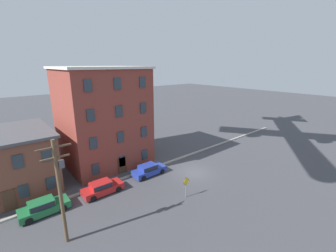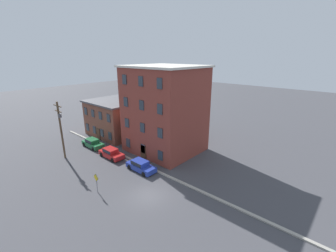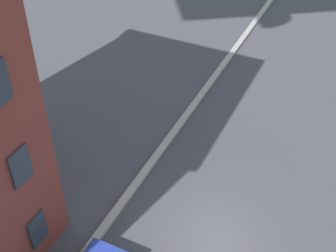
{
  "view_description": "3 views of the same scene",
  "coord_description": "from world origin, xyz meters",
  "px_view_note": "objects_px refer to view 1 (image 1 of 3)",
  "views": [
    {
      "loc": [
        -20.03,
        -18.59,
        13.91
      ],
      "look_at": [
        -0.2,
        5.12,
        5.35
      ],
      "focal_mm": 24.0,
      "sensor_mm": 36.0,
      "label": 1
    },
    {
      "loc": [
        16.01,
        -14.73,
        15.14
      ],
      "look_at": [
        -0.18,
        3.5,
        7.35
      ],
      "focal_mm": 24.0,
      "sensor_mm": 36.0,
      "label": 2
    },
    {
      "loc": [
        -11.83,
        -3.44,
        15.96
      ],
      "look_at": [
        -0.12,
        2.19,
        5.38
      ],
      "focal_mm": 50.0,
      "sensor_mm": 36.0,
      "label": 3
    }
  ],
  "objects_px": {
    "car_green": "(43,207)",
    "car_red": "(102,187)",
    "utility_pole": "(60,187)",
    "caution_sign": "(186,184)",
    "car_blue": "(149,169)"
  },
  "relations": [
    {
      "from": "car_green",
      "to": "car_red",
      "type": "relative_size",
      "value": 1.0
    },
    {
      "from": "car_red",
      "to": "utility_pole",
      "type": "height_order",
      "value": "utility_pole"
    },
    {
      "from": "car_red",
      "to": "car_green",
      "type": "bearing_deg",
      "value": 177.14
    },
    {
      "from": "car_red",
      "to": "caution_sign",
      "type": "xyz_separation_m",
      "value": [
        6.58,
        -6.49,
        0.84
      ]
    },
    {
      "from": "car_red",
      "to": "caution_sign",
      "type": "relative_size",
      "value": 1.84
    },
    {
      "from": "car_blue",
      "to": "utility_pole",
      "type": "relative_size",
      "value": 0.5
    },
    {
      "from": "car_red",
      "to": "car_blue",
      "type": "bearing_deg",
      "value": 2.32
    },
    {
      "from": "car_green",
      "to": "utility_pole",
      "type": "xyz_separation_m",
      "value": [
        0.64,
        -5.1,
        4.17
      ]
    },
    {
      "from": "car_red",
      "to": "caution_sign",
      "type": "distance_m",
      "value": 9.28
    },
    {
      "from": "caution_sign",
      "to": "utility_pole",
      "type": "height_order",
      "value": "utility_pole"
    },
    {
      "from": "utility_pole",
      "to": "car_green",
      "type": "bearing_deg",
      "value": 97.19
    },
    {
      "from": "car_green",
      "to": "car_blue",
      "type": "bearing_deg",
      "value": -0.13
    },
    {
      "from": "car_green",
      "to": "caution_sign",
      "type": "bearing_deg",
      "value": -28.71
    },
    {
      "from": "utility_pole",
      "to": "caution_sign",
      "type": "bearing_deg",
      "value": -8.15
    },
    {
      "from": "utility_pole",
      "to": "car_blue",
      "type": "bearing_deg",
      "value": 23.57
    }
  ]
}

